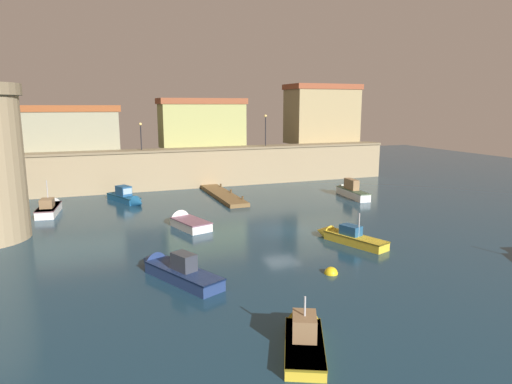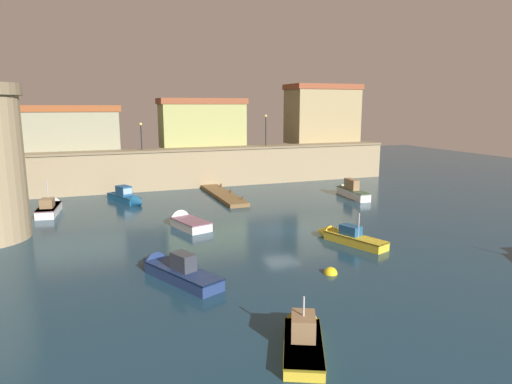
# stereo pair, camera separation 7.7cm
# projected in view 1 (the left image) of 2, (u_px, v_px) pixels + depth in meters

# --- Properties ---
(ground_plane) EXTENTS (118.10, 118.10, 0.00)m
(ground_plane) POSITION_uv_depth(u_px,v_px,m) (282.00, 230.00, 34.37)
(ground_plane) COLOR #19384C
(quay_wall) EXTENTS (45.99, 2.83, 4.53)m
(quay_wall) POSITION_uv_depth(u_px,v_px,m) (210.00, 167.00, 53.16)
(quay_wall) COLOR #9E8966
(quay_wall) RESTS_ON ground
(old_town_backdrop) EXTENTS (45.56, 5.23, 7.89)m
(old_town_backdrop) POSITION_uv_depth(u_px,v_px,m) (204.00, 121.00, 55.66)
(old_town_backdrop) COLOR gray
(old_town_backdrop) RESTS_ON ground
(pier_dock) EXTENTS (1.96, 11.24, 0.70)m
(pier_dock) POSITION_uv_depth(u_px,v_px,m) (223.00, 195.00, 47.08)
(pier_dock) COLOR brown
(pier_dock) RESTS_ON ground
(quay_lamp_0) EXTENTS (0.32, 0.32, 3.00)m
(quay_lamp_0) POSITION_uv_depth(u_px,v_px,m) (141.00, 131.00, 49.64)
(quay_lamp_0) COLOR black
(quay_lamp_0) RESTS_ON quay_wall
(quay_lamp_1) EXTENTS (0.32, 0.32, 3.77)m
(quay_lamp_1) POSITION_uv_depth(u_px,v_px,m) (266.00, 125.00, 54.75)
(quay_lamp_1) COLOR black
(quay_lamp_1) RESTS_ON quay_wall
(moored_boat_0) EXTENTS (3.39, 5.05, 2.63)m
(moored_boat_0) POSITION_uv_depth(u_px,v_px,m) (304.00, 333.00, 18.15)
(moored_boat_0) COLOR gold
(moored_boat_0) RESTS_ON ground
(moored_boat_2) EXTENTS (3.47, 5.92, 1.85)m
(moored_boat_2) POSITION_uv_depth(u_px,v_px,m) (127.00, 198.00, 44.23)
(moored_boat_2) COLOR #195689
(moored_boat_2) RESTS_ON ground
(moored_boat_3) EXTENTS (2.09, 5.72, 3.35)m
(moored_boat_3) POSITION_uv_depth(u_px,v_px,m) (50.00, 207.00, 40.10)
(moored_boat_3) COLOR white
(moored_boat_3) RESTS_ON ground
(moored_boat_4) EXTENTS (1.67, 6.69, 2.01)m
(moored_boat_4) POSITION_uv_depth(u_px,v_px,m) (350.00, 191.00, 47.26)
(moored_boat_4) COLOR white
(moored_boat_4) RESTS_ON ground
(moored_boat_5) EXTENTS (2.94, 4.77, 1.66)m
(moored_boat_5) POSITION_uv_depth(u_px,v_px,m) (186.00, 222.00, 35.43)
(moored_boat_5) COLOR white
(moored_boat_5) RESTS_ON ground
(moored_boat_6) EXTENTS (3.14, 5.92, 2.55)m
(moored_boat_6) POSITION_uv_depth(u_px,v_px,m) (346.00, 236.00, 31.42)
(moored_boat_6) COLOR gold
(moored_boat_6) RESTS_ON ground
(moored_boat_7) EXTENTS (4.11, 6.64, 1.96)m
(moored_boat_7) POSITION_uv_depth(u_px,v_px,m) (173.00, 269.00, 25.00)
(moored_boat_7) COLOR navy
(moored_boat_7) RESTS_ON ground
(mooring_buoy_0) EXTENTS (0.78, 0.78, 0.78)m
(mooring_buoy_0) POSITION_uv_depth(u_px,v_px,m) (331.00, 274.00, 25.55)
(mooring_buoy_0) COLOR yellow
(mooring_buoy_0) RESTS_ON ground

